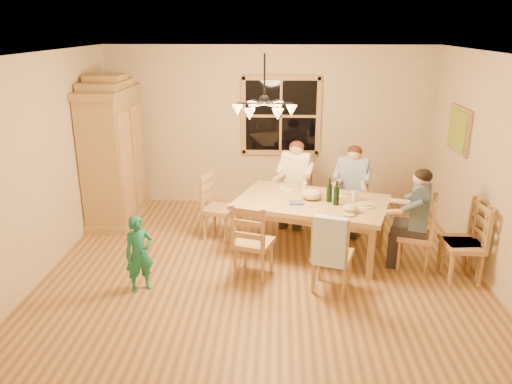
# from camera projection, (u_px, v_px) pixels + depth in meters

# --- Properties ---
(floor) EXTENTS (5.50, 5.50, 0.00)m
(floor) POSITION_uv_depth(u_px,v_px,m) (264.00, 266.00, 6.54)
(floor) COLOR brown
(floor) RESTS_ON ground
(ceiling) EXTENTS (5.50, 5.00, 0.02)m
(ceiling) POSITION_uv_depth(u_px,v_px,m) (265.00, 53.00, 5.67)
(ceiling) COLOR white
(ceiling) RESTS_ON wall_back
(wall_back) EXTENTS (5.50, 0.02, 2.70)m
(wall_back) POSITION_uv_depth(u_px,v_px,m) (269.00, 127.00, 8.47)
(wall_back) COLOR tan
(wall_back) RESTS_ON floor
(wall_left) EXTENTS (0.02, 5.00, 2.70)m
(wall_left) POSITION_uv_depth(u_px,v_px,m) (44.00, 164.00, 6.23)
(wall_left) COLOR tan
(wall_left) RESTS_ON floor
(wall_right) EXTENTS (0.02, 5.00, 2.70)m
(wall_right) POSITION_uv_depth(u_px,v_px,m) (493.00, 170.00, 5.98)
(wall_right) COLOR tan
(wall_right) RESTS_ON floor
(window) EXTENTS (1.30, 0.06, 1.30)m
(window) POSITION_uv_depth(u_px,v_px,m) (281.00, 116.00, 8.36)
(window) COLOR black
(window) RESTS_ON wall_back
(painting) EXTENTS (0.06, 0.78, 0.64)m
(painting) POSITION_uv_depth(u_px,v_px,m) (459.00, 130.00, 7.04)
(painting) COLOR olive
(painting) RESTS_ON wall_right
(chandelier) EXTENTS (0.77, 0.68, 0.71)m
(chandelier) POSITION_uv_depth(u_px,v_px,m) (264.00, 108.00, 5.87)
(chandelier) COLOR black
(chandelier) RESTS_ON ceiling
(armoire) EXTENTS (0.66, 1.40, 2.30)m
(armoire) POSITION_uv_depth(u_px,v_px,m) (113.00, 155.00, 7.82)
(armoire) COLOR olive
(armoire) RESTS_ON floor
(dining_table) EXTENTS (2.25, 1.75, 0.76)m
(dining_table) POSITION_uv_depth(u_px,v_px,m) (312.00, 207.00, 6.76)
(dining_table) COLOR tan
(dining_table) RESTS_ON floor
(chair_far_left) EXTENTS (0.55, 0.53, 0.99)m
(chair_far_left) POSITION_uv_depth(u_px,v_px,m) (295.00, 205.00, 7.86)
(chair_far_left) COLOR #9C7945
(chair_far_left) RESTS_ON floor
(chair_far_right) EXTENTS (0.55, 0.53, 0.99)m
(chair_far_right) POSITION_uv_depth(u_px,v_px,m) (351.00, 212.00, 7.57)
(chair_far_right) COLOR #9C7945
(chair_far_right) RESTS_ON floor
(chair_near_left) EXTENTS (0.55, 0.53, 0.99)m
(chair_near_left) POSITION_uv_depth(u_px,v_px,m) (253.00, 254.00, 6.21)
(chair_near_left) COLOR #9C7945
(chair_near_left) RESTS_ON floor
(chair_near_right) EXTENTS (0.55, 0.53, 0.99)m
(chair_near_right) POSITION_uv_depth(u_px,v_px,m) (332.00, 266.00, 5.88)
(chair_near_right) COLOR #9C7945
(chair_near_right) RESTS_ON floor
(chair_end_left) EXTENTS (0.53, 0.55, 0.99)m
(chair_end_left) POSITION_uv_depth(u_px,v_px,m) (220.00, 219.00, 7.32)
(chair_end_left) COLOR #9C7945
(chair_end_left) RESTS_ON floor
(chair_end_right) EXTENTS (0.53, 0.55, 0.99)m
(chair_end_right) POSITION_uv_depth(u_px,v_px,m) (414.00, 246.00, 6.42)
(chair_end_right) COLOR #9C7945
(chair_end_right) RESTS_ON floor
(adult_woman) EXTENTS (0.49, 0.52, 0.87)m
(adult_woman) POSITION_uv_depth(u_px,v_px,m) (296.00, 172.00, 7.69)
(adult_woman) COLOR #FAEEC1
(adult_woman) RESTS_ON floor
(adult_plaid_man) EXTENTS (0.49, 0.52, 0.87)m
(adult_plaid_man) POSITION_uv_depth(u_px,v_px,m) (353.00, 178.00, 7.40)
(adult_plaid_man) COLOR #375D99
(adult_plaid_man) RESTS_ON floor
(adult_slate_man) EXTENTS (0.52, 0.49, 0.87)m
(adult_slate_man) POSITION_uv_depth(u_px,v_px,m) (419.00, 207.00, 6.25)
(adult_slate_man) COLOR #415769
(adult_slate_man) RESTS_ON floor
(towel) EXTENTS (0.39, 0.21, 0.58)m
(towel) POSITION_uv_depth(u_px,v_px,m) (330.00, 242.00, 5.58)
(towel) COLOR #B1D0F0
(towel) RESTS_ON chair_near_right
(wine_bottle_a) EXTENTS (0.08, 0.08, 0.33)m
(wine_bottle_a) POSITION_uv_depth(u_px,v_px,m) (329.00, 190.00, 6.61)
(wine_bottle_a) COLOR black
(wine_bottle_a) RESTS_ON dining_table
(wine_bottle_b) EXTENTS (0.08, 0.08, 0.33)m
(wine_bottle_b) POSITION_uv_depth(u_px,v_px,m) (336.00, 193.00, 6.50)
(wine_bottle_b) COLOR black
(wine_bottle_b) RESTS_ON dining_table
(plate_woman) EXTENTS (0.26, 0.26, 0.02)m
(plate_woman) POSITION_uv_depth(u_px,v_px,m) (288.00, 188.00, 7.20)
(plate_woman) COLOR white
(plate_woman) RESTS_ON dining_table
(plate_plaid) EXTENTS (0.26, 0.26, 0.02)m
(plate_plaid) POSITION_uv_depth(u_px,v_px,m) (345.00, 194.00, 6.94)
(plate_plaid) COLOR white
(plate_plaid) RESTS_ON dining_table
(plate_slate) EXTENTS (0.26, 0.26, 0.02)m
(plate_slate) POSITION_uv_depth(u_px,v_px,m) (365.00, 205.00, 6.50)
(plate_slate) COLOR white
(plate_slate) RESTS_ON dining_table
(wine_glass_a) EXTENTS (0.06, 0.06, 0.14)m
(wine_glass_a) POSITION_uv_depth(u_px,v_px,m) (305.00, 188.00, 7.01)
(wine_glass_a) COLOR silver
(wine_glass_a) RESTS_ON dining_table
(wine_glass_b) EXTENTS (0.06, 0.06, 0.14)m
(wine_glass_b) POSITION_uv_depth(u_px,v_px,m) (354.00, 196.00, 6.69)
(wine_glass_b) COLOR silver
(wine_glass_b) RESTS_ON dining_table
(cap) EXTENTS (0.20, 0.20, 0.11)m
(cap) POSITION_uv_depth(u_px,v_px,m) (350.00, 208.00, 6.27)
(cap) COLOR tan
(cap) RESTS_ON dining_table
(napkin) EXTENTS (0.21, 0.19, 0.03)m
(napkin) POSITION_uv_depth(u_px,v_px,m) (296.00, 203.00, 6.59)
(napkin) COLOR #465681
(napkin) RESTS_ON dining_table
(cloth_bundle) EXTENTS (0.28, 0.22, 0.15)m
(cloth_bundle) POSITION_uv_depth(u_px,v_px,m) (312.00, 194.00, 6.71)
(cloth_bundle) COLOR tan
(cloth_bundle) RESTS_ON dining_table
(child) EXTENTS (0.40, 0.36, 0.93)m
(child) POSITION_uv_depth(u_px,v_px,m) (139.00, 254.00, 5.83)
(child) COLOR #19725F
(child) RESTS_ON floor
(chair_spare_front) EXTENTS (0.43, 0.45, 0.99)m
(chair_spare_front) POSITION_uv_depth(u_px,v_px,m) (462.00, 257.00, 6.12)
(chair_spare_front) COLOR #9C7945
(chair_spare_front) RESTS_ON floor
(chair_spare_back) EXTENTS (0.46, 0.48, 0.99)m
(chair_spare_back) POSITION_uv_depth(u_px,v_px,m) (459.00, 253.00, 6.22)
(chair_spare_back) COLOR #9C7945
(chair_spare_back) RESTS_ON floor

